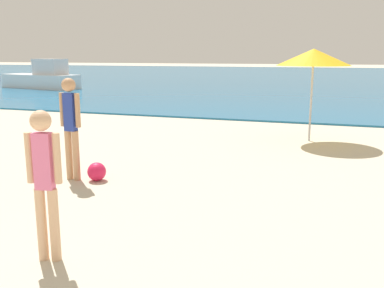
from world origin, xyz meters
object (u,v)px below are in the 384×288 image
at_px(person_standing, 45,177).
at_px(beach_ball, 97,172).
at_px(boat_near, 42,78).
at_px(beach_umbrella, 314,57).
at_px(person_distant, 71,123).

height_order(person_standing, beach_ball, person_standing).
bearing_deg(boat_near, beach_umbrella, 156.31).
distance_m(person_distant, beach_ball, 0.92).
bearing_deg(beach_umbrella, beach_ball, -124.32).
relative_size(person_distant, beach_umbrella, 0.77).
bearing_deg(beach_umbrella, boat_near, 145.17).
distance_m(person_standing, beach_umbrella, 7.73).
bearing_deg(person_standing, beach_umbrella, -118.98).
xyz_separation_m(person_distant, beach_umbrella, (3.60, 4.73, 1.05)).
distance_m(person_distant, beach_umbrella, 6.03).
xyz_separation_m(person_standing, beach_ball, (-1.03, 2.67, -0.73)).
bearing_deg(person_distant, beach_umbrella, -122.77).
bearing_deg(beach_ball, boat_near, 129.61).
height_order(boat_near, beach_ball, boat_near).
xyz_separation_m(person_standing, person_distant, (-1.45, 2.60, 0.09)).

